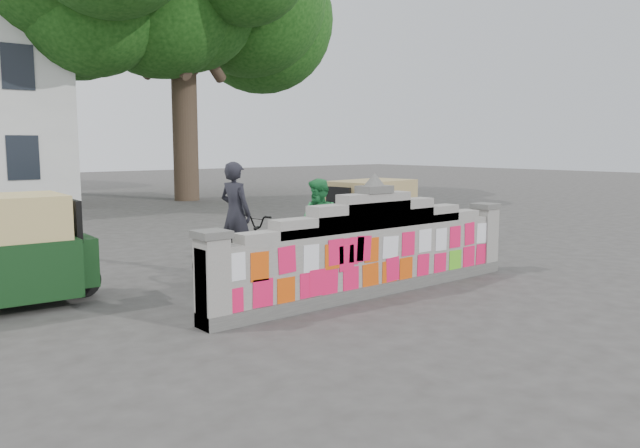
% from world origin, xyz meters
% --- Properties ---
extents(ground, '(100.00, 100.00, 0.00)m').
position_xyz_m(ground, '(0.00, 0.00, 0.00)').
color(ground, '#383533').
rests_on(ground, ground).
extents(parapet_wall, '(6.48, 0.44, 2.01)m').
position_xyz_m(parapet_wall, '(-0.00, -0.01, 0.75)').
color(parapet_wall, '#4C4C49').
rests_on(parapet_wall, ground).
extents(cyclist_bike, '(2.25, 1.22, 1.12)m').
position_xyz_m(cyclist_bike, '(-1.04, 2.58, 0.56)').
color(cyclist_bike, black).
rests_on(cyclist_bike, ground).
extents(cyclist_rider, '(0.60, 0.78, 1.90)m').
position_xyz_m(cyclist_rider, '(-1.04, 2.58, 0.95)').
color(cyclist_rider, black).
rests_on(cyclist_rider, ground).
extents(pedestrian, '(0.79, 0.96, 1.81)m').
position_xyz_m(pedestrian, '(0.55, 2.06, 0.90)').
color(pedestrian, '#268C45').
rests_on(pedestrian, ground).
extents(rickshaw_right, '(2.92, 1.66, 1.58)m').
position_xyz_m(rickshaw_right, '(3.72, 3.94, 0.82)').
color(rickshaw_right, black).
rests_on(rickshaw_right, ground).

